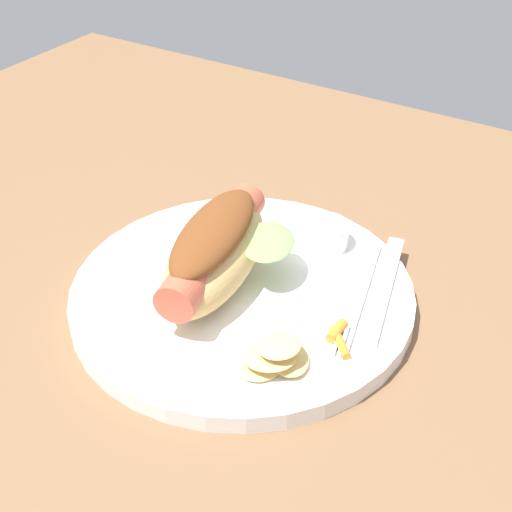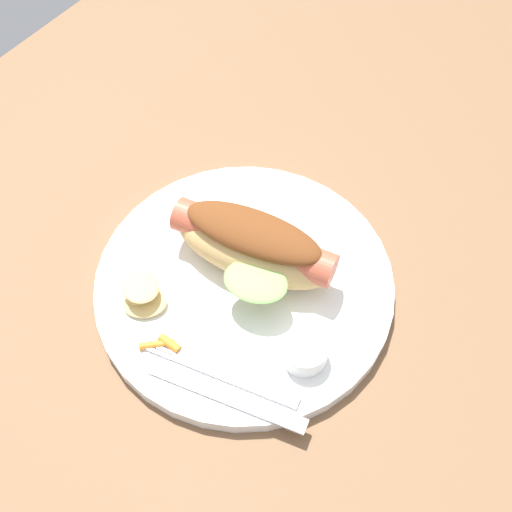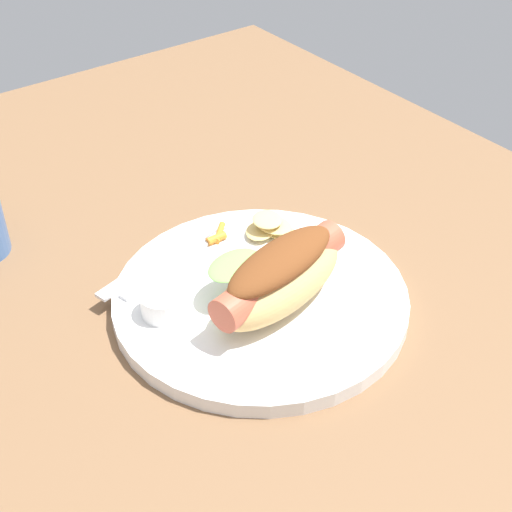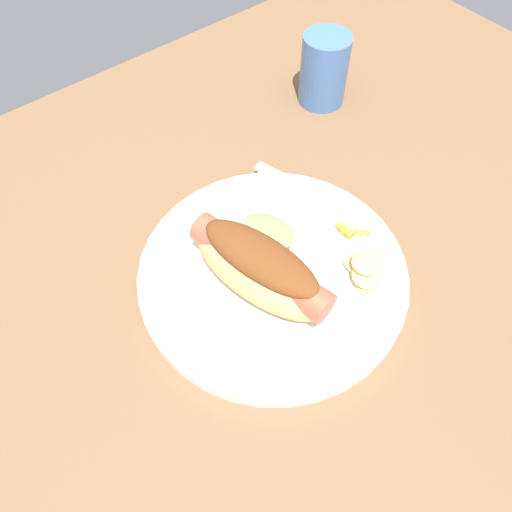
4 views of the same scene
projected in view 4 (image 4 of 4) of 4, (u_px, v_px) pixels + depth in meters
ground_plane at (285, 273)px, 57.08cm from camera, size 120.00×90.00×1.80cm
plate at (273, 274)px, 54.96cm from camera, size 29.08×29.08×1.60cm
hot_dog at (260, 267)px, 50.59cm from camera, size 11.34×17.04×6.34cm
sauce_ramekin at (243, 199)px, 58.68cm from camera, size 4.10×4.10×2.28cm
fork at (307, 205)px, 59.34cm from camera, size 4.84×15.06×0.40cm
knife at (306, 192)px, 60.62cm from camera, size 5.00×14.67×0.36cm
chips_pile at (366, 270)px, 53.16cm from camera, size 5.90×6.57×2.36cm
carrot_garnish at (350, 232)px, 56.86cm from camera, size 2.79×3.43×0.87cm
drinking_cup at (324, 70)px, 69.35cm from camera, size 6.54×6.54×9.82cm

